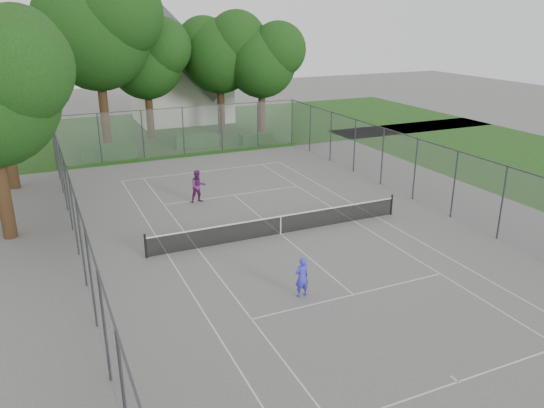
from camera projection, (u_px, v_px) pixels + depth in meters
name	position (u px, v px, depth m)	size (l,w,h in m)	color
ground	(281.00, 234.00, 25.28)	(120.00, 120.00, 0.00)	#605E5B
grass_far	(158.00, 131.00, 47.60)	(60.00, 20.00, 0.00)	#1B4012
court_markings	(281.00, 234.00, 25.28)	(11.03, 23.83, 0.01)	silver
tennis_net	(281.00, 224.00, 25.11)	(12.87, 0.10, 1.10)	black
perimeter_fence	(281.00, 198.00, 24.67)	(18.08, 34.08, 3.52)	#38383D
tree_far_left	(97.00, 27.00, 38.86)	(9.16, 8.37, 13.17)	#372214
tree_far_midleft	(146.00, 56.00, 42.71)	(6.82, 6.23, 9.81)	#372214
tree_far_midright	(221.00, 50.00, 44.73)	(7.20, 6.58, 10.35)	#372214
tree_far_right	(263.00, 58.00, 44.24)	(6.60, 6.02, 9.49)	#372214
hedge_left	(108.00, 151.00, 38.66)	(3.87, 1.16, 0.97)	#164516
hedge_mid	(196.00, 140.00, 41.83)	(3.36, 0.96, 1.06)	#164516
hedge_right	(256.00, 138.00, 43.22)	(2.64, 0.97, 0.79)	#164516
house	(181.00, 76.00, 51.04)	(8.62, 6.68, 10.73)	silver
girl_player	(302.00, 277.00, 19.45)	(0.57, 0.37, 1.56)	#3A3ADA
woman_player	(198.00, 186.00, 29.30)	(0.89, 0.70, 1.84)	#632164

